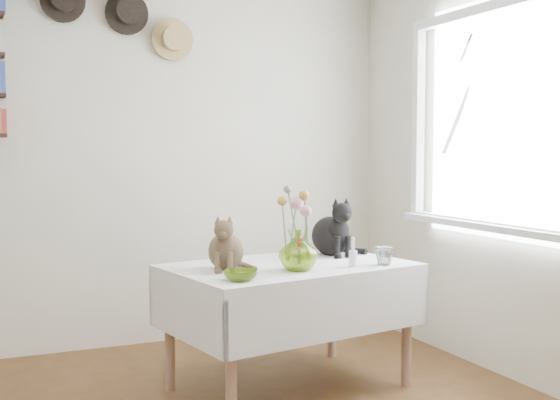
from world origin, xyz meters
name	(u,v)px	position (x,y,z in m)	size (l,w,h in m)	color
room	(213,167)	(0.00, 0.00, 1.25)	(4.08, 4.58, 2.58)	brown
window	(494,135)	(1.97, 0.80, 1.40)	(0.12, 1.52, 1.32)	white
dining_table	(289,295)	(0.77, 1.03, 0.52)	(1.41, 1.04, 0.69)	white
tabby_cat	(226,241)	(0.40, 1.02, 0.84)	(0.20, 0.25, 0.30)	brown
black_cat	(331,225)	(1.15, 1.26, 0.86)	(0.23, 0.30, 0.35)	black
flower_vase	(298,250)	(0.74, 0.83, 0.79)	(0.20, 0.20, 0.21)	#AECE3F
green_bowl	(240,275)	(0.36, 0.69, 0.71)	(0.16, 0.16, 0.05)	#AECE3F
drinking_glass	(384,256)	(1.24, 0.81, 0.74)	(0.11, 0.11, 0.10)	white
candlestick	(353,257)	(1.05, 0.82, 0.74)	(0.04, 0.04, 0.16)	white
berry_jar	(298,255)	(0.72, 0.81, 0.78)	(0.05, 0.05, 0.20)	white
porcelain_figurine	(348,249)	(1.21, 1.16, 0.73)	(0.06, 0.06, 0.11)	white
flower_bouquet	(297,204)	(0.74, 0.85, 1.03)	(0.17, 0.12, 0.39)	#4C7233
wall_hats	(122,17)	(0.12, 2.19, 2.17)	(0.98, 0.09, 0.48)	black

